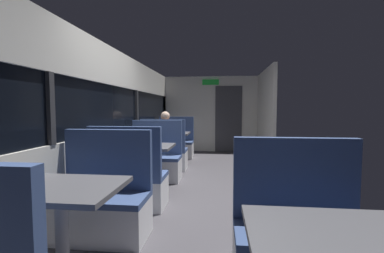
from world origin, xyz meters
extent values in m
cube|color=#423F44|center=(0.00, 0.00, -0.01)|extent=(3.30, 9.20, 0.02)
cube|color=beige|center=(-1.45, 0.00, 0.47)|extent=(0.08, 8.40, 0.95)
cube|color=beige|center=(-1.45, 0.00, 2.00)|extent=(0.08, 8.40, 0.60)
cube|color=black|center=(-1.46, 0.00, 1.32)|extent=(0.03, 8.40, 0.75)
cube|color=#2D2D30|center=(-1.43, -1.40, 1.32)|extent=(0.06, 0.08, 0.75)
cube|color=#2D2D30|center=(-1.43, 1.40, 1.32)|extent=(0.06, 0.08, 0.75)
cube|color=#2D2D30|center=(-1.43, 4.20, 1.32)|extent=(0.06, 0.08, 0.75)
cube|color=beige|center=(0.00, 4.20, 1.15)|extent=(2.90, 0.08, 2.30)
cube|color=#333338|center=(0.55, 4.15, 1.00)|extent=(0.80, 0.04, 2.00)
cube|color=green|center=(0.00, 4.14, 2.12)|extent=(0.50, 0.03, 0.16)
cube|color=beige|center=(1.45, 3.00, 1.15)|extent=(0.08, 2.40, 2.30)
cylinder|color=#9E9EA3|center=(-0.89, -2.09, 0.35)|extent=(0.10, 0.10, 0.70)
cube|color=#4C4C51|center=(-0.89, -2.09, 0.72)|extent=(0.90, 0.70, 0.04)
cube|color=silver|center=(-0.89, -1.43, 0.20)|extent=(0.95, 0.50, 0.39)
cube|color=#384C7A|center=(-0.89, -1.43, 0.42)|extent=(0.95, 0.50, 0.06)
cube|color=#384C7A|center=(-0.89, -1.22, 0.78)|extent=(0.95, 0.08, 0.65)
cylinder|color=#9E9EA3|center=(-0.89, 0.12, 0.35)|extent=(0.10, 0.10, 0.70)
cube|color=#4C4C51|center=(-0.89, 0.12, 0.72)|extent=(0.90, 0.70, 0.04)
cube|color=silver|center=(-0.89, -0.54, 0.20)|extent=(0.95, 0.50, 0.39)
cube|color=#384C7A|center=(-0.89, -0.54, 0.42)|extent=(0.95, 0.50, 0.06)
cube|color=#384C7A|center=(-0.89, -0.75, 0.78)|extent=(0.95, 0.08, 0.65)
cube|color=silver|center=(-0.89, 0.78, 0.20)|extent=(0.95, 0.50, 0.39)
cube|color=#384C7A|center=(-0.89, 0.78, 0.42)|extent=(0.95, 0.50, 0.06)
cube|color=#384C7A|center=(-0.89, 0.99, 0.78)|extent=(0.95, 0.08, 0.65)
cylinder|color=#9E9EA3|center=(-0.89, 2.32, 0.35)|extent=(0.10, 0.10, 0.70)
cube|color=#4C4C51|center=(-0.89, 2.32, 0.72)|extent=(0.90, 0.70, 0.04)
cube|color=silver|center=(-0.89, 1.66, 0.20)|extent=(0.95, 0.50, 0.39)
cube|color=#384C7A|center=(-0.89, 1.66, 0.42)|extent=(0.95, 0.50, 0.06)
cube|color=#384C7A|center=(-0.89, 1.45, 0.78)|extent=(0.95, 0.08, 0.65)
cube|color=silver|center=(-0.89, 2.98, 0.20)|extent=(0.95, 0.50, 0.39)
cube|color=#384C7A|center=(-0.89, 2.98, 0.42)|extent=(0.95, 0.50, 0.06)
cube|color=#384C7A|center=(-0.89, 3.19, 0.78)|extent=(0.95, 0.08, 0.65)
cube|color=#4C4C51|center=(0.89, -2.69, 0.72)|extent=(0.90, 0.70, 0.04)
cube|color=#384C7A|center=(0.89, -2.03, 0.42)|extent=(0.95, 0.50, 0.06)
cube|color=#384C7A|center=(0.89, -1.82, 0.78)|extent=(0.95, 0.08, 0.65)
cube|color=#26262D|center=(-0.89, 1.66, 0.23)|extent=(0.30, 0.36, 0.45)
cube|color=#8C664C|center=(-0.89, 1.71, 0.75)|extent=(0.34, 0.22, 0.60)
sphere|color=beige|center=(-0.89, 1.73, 1.16)|extent=(0.20, 0.20, 0.20)
cylinder|color=#8C664C|center=(-1.09, 1.89, 0.77)|extent=(0.07, 0.28, 0.07)
cylinder|color=#8C664C|center=(-0.69, 1.89, 0.77)|extent=(0.07, 0.28, 0.07)
camera|label=1|loc=(0.31, -3.93, 1.33)|focal=24.64mm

